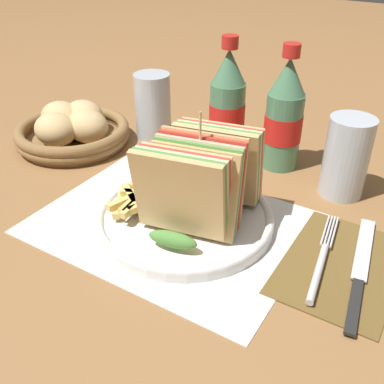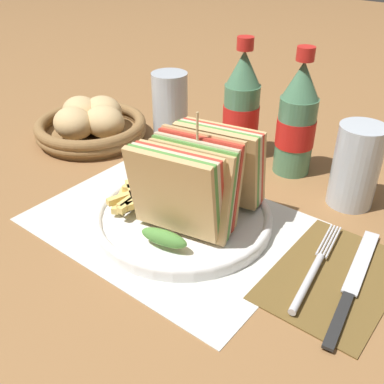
{
  "view_description": "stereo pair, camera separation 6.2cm",
  "coord_description": "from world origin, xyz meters",
  "px_view_note": "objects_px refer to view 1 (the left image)",
  "views": [
    {
      "loc": [
        0.3,
        -0.41,
        0.37
      ],
      "look_at": [
        0.03,
        0.03,
        0.04
      ],
      "focal_mm": 42.0,
      "sensor_mm": 36.0,
      "label": 1
    },
    {
      "loc": [
        0.35,
        -0.38,
        0.37
      ],
      "look_at": [
        0.03,
        0.03,
        0.04
      ],
      "focal_mm": 42.0,
      "sensor_mm": 36.0,
      "label": 2
    }
  ],
  "objects_px": {
    "glass_far": "(153,111)",
    "club_sandwich": "(200,180)",
    "coke_bottle_near": "(227,106)",
    "glass_near": "(345,162)",
    "coke_bottle_far": "(284,117)",
    "knife": "(360,270)",
    "bread_basket": "(73,130)",
    "fork": "(321,263)",
    "plate_main": "(184,217)"
  },
  "relations": [
    {
      "from": "plate_main",
      "to": "coke_bottle_far",
      "type": "height_order",
      "value": "coke_bottle_far"
    },
    {
      "from": "glass_near",
      "to": "club_sandwich",
      "type": "bearing_deg",
      "value": -126.0
    },
    {
      "from": "glass_far",
      "to": "bread_basket",
      "type": "height_order",
      "value": "glass_far"
    },
    {
      "from": "fork",
      "to": "bread_basket",
      "type": "height_order",
      "value": "bread_basket"
    },
    {
      "from": "glass_near",
      "to": "fork",
      "type": "bearing_deg",
      "value": -80.97
    },
    {
      "from": "club_sandwich",
      "to": "bread_basket",
      "type": "bearing_deg",
      "value": 162.71
    },
    {
      "from": "club_sandwich",
      "to": "glass_near",
      "type": "relative_size",
      "value": 1.5
    },
    {
      "from": "knife",
      "to": "coke_bottle_near",
      "type": "distance_m",
      "value": 0.36
    },
    {
      "from": "club_sandwich",
      "to": "glass_near",
      "type": "xyz_separation_m",
      "value": [
        0.14,
        0.19,
        -0.02
      ]
    },
    {
      "from": "glass_near",
      "to": "coke_bottle_far",
      "type": "bearing_deg",
      "value": 163.04
    },
    {
      "from": "fork",
      "to": "coke_bottle_far",
      "type": "bearing_deg",
      "value": 114.88
    },
    {
      "from": "knife",
      "to": "glass_near",
      "type": "distance_m",
      "value": 0.19
    },
    {
      "from": "fork",
      "to": "coke_bottle_near",
      "type": "xyz_separation_m",
      "value": [
        -0.24,
        0.22,
        0.08
      ]
    },
    {
      "from": "plate_main",
      "to": "knife",
      "type": "height_order",
      "value": "plate_main"
    },
    {
      "from": "coke_bottle_near",
      "to": "glass_near",
      "type": "height_order",
      "value": "coke_bottle_near"
    },
    {
      "from": "coke_bottle_near",
      "to": "glass_near",
      "type": "relative_size",
      "value": 1.66
    },
    {
      "from": "glass_far",
      "to": "club_sandwich",
      "type": "bearing_deg",
      "value": -42.52
    },
    {
      "from": "knife",
      "to": "club_sandwich",
      "type": "bearing_deg",
      "value": 176.83
    },
    {
      "from": "club_sandwich",
      "to": "fork",
      "type": "xyz_separation_m",
      "value": [
        0.17,
        0.0,
        -0.07
      ]
    },
    {
      "from": "club_sandwich",
      "to": "coke_bottle_far",
      "type": "distance_m",
      "value": 0.23
    },
    {
      "from": "plate_main",
      "to": "glass_near",
      "type": "xyz_separation_m",
      "value": [
        0.16,
        0.19,
        0.04
      ]
    },
    {
      "from": "coke_bottle_near",
      "to": "bread_basket",
      "type": "xyz_separation_m",
      "value": [
        -0.26,
        -0.12,
        -0.06
      ]
    },
    {
      "from": "fork",
      "to": "glass_far",
      "type": "height_order",
      "value": "glass_far"
    },
    {
      "from": "fork",
      "to": "bread_basket",
      "type": "distance_m",
      "value": 0.51
    },
    {
      "from": "coke_bottle_near",
      "to": "bread_basket",
      "type": "height_order",
      "value": "coke_bottle_near"
    },
    {
      "from": "knife",
      "to": "bread_basket",
      "type": "distance_m",
      "value": 0.55
    },
    {
      "from": "plate_main",
      "to": "glass_near",
      "type": "relative_size",
      "value": 2.0
    },
    {
      "from": "fork",
      "to": "glass_far",
      "type": "relative_size",
      "value": 1.43
    },
    {
      "from": "glass_near",
      "to": "bread_basket",
      "type": "xyz_separation_m",
      "value": [
        -0.47,
        -0.09,
        -0.03
      ]
    },
    {
      "from": "coke_bottle_far",
      "to": "glass_far",
      "type": "bearing_deg",
      "value": -175.37
    },
    {
      "from": "glass_far",
      "to": "bread_basket",
      "type": "xyz_separation_m",
      "value": [
        -0.11,
        -0.1,
        -0.03
      ]
    },
    {
      "from": "glass_far",
      "to": "knife",
      "type": "bearing_deg",
      "value": -23.17
    },
    {
      "from": "knife",
      "to": "coke_bottle_far",
      "type": "height_order",
      "value": "coke_bottle_far"
    },
    {
      "from": "bread_basket",
      "to": "glass_far",
      "type": "bearing_deg",
      "value": 41.97
    },
    {
      "from": "coke_bottle_near",
      "to": "glass_near",
      "type": "distance_m",
      "value": 0.22
    },
    {
      "from": "fork",
      "to": "coke_bottle_far",
      "type": "height_order",
      "value": "coke_bottle_far"
    },
    {
      "from": "knife",
      "to": "glass_near",
      "type": "bearing_deg",
      "value": 104.88
    },
    {
      "from": "club_sandwich",
      "to": "coke_bottle_near",
      "type": "height_order",
      "value": "coke_bottle_near"
    },
    {
      "from": "plate_main",
      "to": "fork",
      "type": "relative_size",
      "value": 1.39
    },
    {
      "from": "plate_main",
      "to": "bread_basket",
      "type": "relative_size",
      "value": 1.18
    },
    {
      "from": "fork",
      "to": "glass_far",
      "type": "distance_m",
      "value": 0.44
    },
    {
      "from": "coke_bottle_near",
      "to": "coke_bottle_far",
      "type": "bearing_deg",
      "value": 1.76
    },
    {
      "from": "coke_bottle_far",
      "to": "glass_near",
      "type": "bearing_deg",
      "value": -16.96
    },
    {
      "from": "fork",
      "to": "coke_bottle_far",
      "type": "relative_size",
      "value": 0.86
    },
    {
      "from": "glass_near",
      "to": "bread_basket",
      "type": "distance_m",
      "value": 0.48
    },
    {
      "from": "club_sandwich",
      "to": "coke_bottle_far",
      "type": "bearing_deg",
      "value": 83.99
    },
    {
      "from": "coke_bottle_near",
      "to": "coke_bottle_far",
      "type": "distance_m",
      "value": 0.1
    },
    {
      "from": "club_sandwich",
      "to": "glass_far",
      "type": "bearing_deg",
      "value": 137.48
    },
    {
      "from": "plate_main",
      "to": "knife",
      "type": "relative_size",
      "value": 1.14
    },
    {
      "from": "bread_basket",
      "to": "glass_near",
      "type": "bearing_deg",
      "value": 10.26
    }
  ]
}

